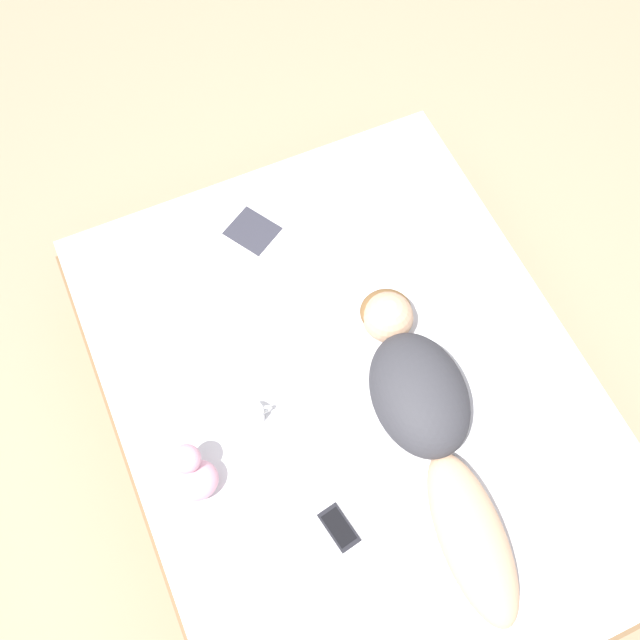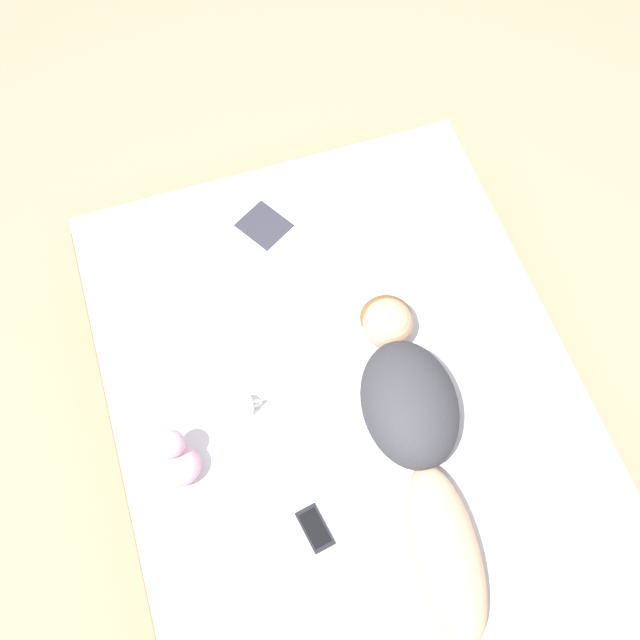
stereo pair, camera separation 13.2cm
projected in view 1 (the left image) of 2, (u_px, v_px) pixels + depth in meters
ground_plane at (350, 436)px, 3.24m from camera, size 12.00×12.00×0.00m
bed at (352, 416)px, 3.00m from camera, size 1.75×2.24×0.54m
person at (428, 419)px, 2.61m from camera, size 0.40×1.26×0.23m
open_magazine at (234, 252)px, 3.01m from camera, size 0.58×0.49×0.01m
coffee_mug at (255, 414)px, 2.68m from camera, size 0.11×0.07×0.08m
cell_phone at (339, 528)px, 2.54m from camera, size 0.10×0.17×0.01m
plush_toy at (194, 475)px, 2.53m from camera, size 0.15×0.17×0.21m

